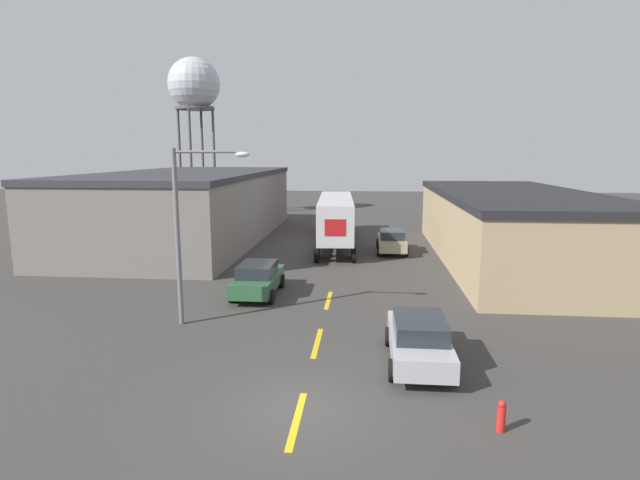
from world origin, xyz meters
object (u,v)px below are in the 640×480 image
parked_car_right_far (392,241)px  water_tower (194,86)px  semi_truck (336,215)px  fire_hydrant (501,416)px  parked_car_right_near (419,339)px  parked_car_left_far (258,278)px  street_lamp (187,222)px

parked_car_right_far → water_tower: 31.50m
parked_car_right_far → water_tower: size_ratio=0.27×
semi_truck → fire_hydrant: size_ratio=18.16×
parked_car_right_near → fire_hydrant: 4.39m
semi_truck → parked_car_left_far: (-2.96, -14.50, -1.44)m
semi_truck → parked_car_right_far: semi_truck is taller
semi_truck → parked_car_left_far: bearing=-104.9°
fire_hydrant → parked_car_left_far: bearing=127.2°
parked_car_left_far → parked_car_right_far: bearing=58.2°
parked_car_right_near → water_tower: 45.89m
parked_car_left_far → water_tower: 36.49m
semi_truck → water_tower: size_ratio=0.89×
parked_car_right_near → fire_hydrant: (1.67, -4.03, -0.43)m
street_lamp → fire_hydrant: size_ratio=8.56×
parked_car_left_far → parked_car_right_near: bearing=-46.7°
street_lamp → fire_hydrant: 13.34m
water_tower → street_lamp: (11.82, -35.64, -9.87)m
parked_car_right_far → street_lamp: 18.68m
semi_truck → parked_car_right_near: semi_truck is taller
semi_truck → fire_hydrant: 26.83m
parked_car_right_far → parked_car_left_far: size_ratio=1.00×
parked_car_right_near → parked_car_left_far: same height
parked_car_right_near → parked_car_right_far: size_ratio=1.00×
parked_car_right_near → street_lamp: 10.06m
fire_hydrant → water_tower: bearing=117.7°
parked_car_right_far → parked_car_left_far: bearing=-121.8°
semi_truck → parked_car_right_near: bearing=-82.6°
water_tower → parked_car_right_near: bearing=-61.8°
parked_car_left_far → fire_hydrant: bearing=-52.8°
semi_truck → water_tower: (-16.58, 16.62, 11.86)m
water_tower → semi_truck: bearing=-45.1°
parked_car_left_far → water_tower: size_ratio=0.27×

